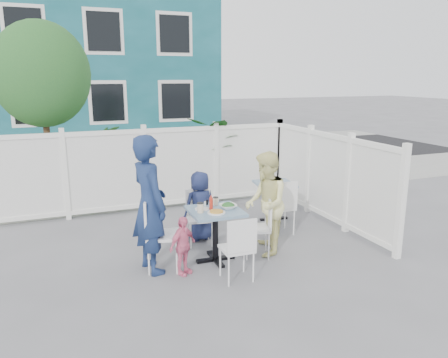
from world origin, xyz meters
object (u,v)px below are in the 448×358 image
object	(u,v)px
chair_right	(262,223)
woman	(266,204)
chair_left	(156,229)
main_table	(215,221)
man	(150,204)
chair_back	(199,212)
boy	(200,206)
spare_table	(274,191)
toddler	(183,246)
chair_near	(239,245)

from	to	relation	value
chair_right	woman	world-z (taller)	woman
chair_left	chair_right	size ratio (longest dim) A/B	1.16
main_table	man	world-z (taller)	man
chair_back	boy	world-z (taller)	boy
spare_table	chair_back	bearing A→B (deg)	-161.14
main_table	woman	world-z (taller)	woman
chair_right	toddler	distance (m)	1.27
boy	chair_left	bearing A→B (deg)	33.66
main_table	spare_table	size ratio (longest dim) A/B	1.02
chair_near	chair_back	bearing A→B (deg)	93.10
main_table	toddler	world-z (taller)	toddler
man	boy	world-z (taller)	man
woman	man	bearing A→B (deg)	-69.46
chair_back	chair_near	size ratio (longest dim) A/B	0.99
main_table	chair_back	distance (m)	0.76
main_table	chair_left	size ratio (longest dim) A/B	0.76
main_table	toddler	size ratio (longest dim) A/B	0.95
woman	toddler	bearing A→B (deg)	-57.64
chair_back	boy	size ratio (longest dim) A/B	0.76
spare_table	chair_near	world-z (taller)	chair_near
chair_back	woman	bearing A→B (deg)	144.55
woman	toddler	distance (m)	1.40
man	toddler	distance (m)	0.70
chair_back	man	size ratio (longest dim) A/B	0.46
chair_left	chair_back	bearing A→B (deg)	147.29
chair_left	man	bearing A→B (deg)	-71.19
chair_back	man	distance (m)	1.24
chair_back	chair_left	bearing A→B (deg)	49.48
spare_table	chair_back	distance (m)	1.71
chair_right	woman	distance (m)	0.28
chair_right	chair_near	world-z (taller)	chair_near
spare_table	boy	size ratio (longest dim) A/B	0.66
boy	toddler	distance (m)	1.29
main_table	spare_table	xyz separation A→B (m)	(1.63, 1.31, -0.05)
chair_back	boy	distance (m)	0.14
spare_table	chair_right	size ratio (longest dim) A/B	0.87
chair_left	man	xyz separation A→B (m)	(-0.08, -0.00, 0.35)
chair_near	chair_left	bearing A→B (deg)	140.76
chair_near	toddler	bearing A→B (deg)	143.55
chair_near	woman	distance (m)	1.06
main_table	chair_left	bearing A→B (deg)	177.41
spare_table	chair_near	bearing A→B (deg)	-127.86
chair_near	man	world-z (taller)	man
toddler	chair_left	bearing A→B (deg)	102.29
chair_left	chair_near	distance (m)	1.16
chair_back	spare_table	bearing A→B (deg)	-152.29
chair_near	toddler	xyz separation A→B (m)	(-0.60, 0.47, -0.10)
chair_back	boy	xyz separation A→B (m)	(0.06, 0.11, 0.07)
chair_right	boy	bearing A→B (deg)	53.71
chair_near	boy	bearing A→B (deg)	90.80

